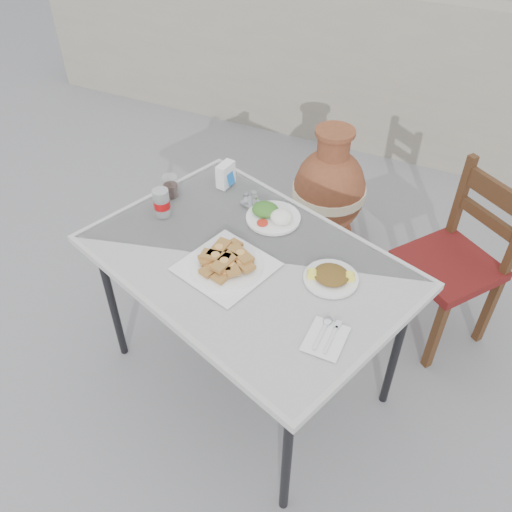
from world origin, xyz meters
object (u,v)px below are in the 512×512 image
at_px(terracotta_urn, 329,192).
at_px(napkin_holder, 226,175).
at_px(salad_chopped_plate, 331,276).
at_px(cafe_table, 247,268).
at_px(cola_glass, 171,188).
at_px(condiment_caddy, 252,201).
at_px(salad_rice_plate, 273,215).
at_px(soda_can, 162,203).
at_px(chair, 455,260).
at_px(pide_plate, 226,261).

bearing_deg(terracotta_urn, napkin_holder, -110.99).
bearing_deg(salad_chopped_plate, cafe_table, -175.62).
distance_m(cola_glass, condiment_caddy, 0.39).
bearing_deg(salad_rice_plate, salad_chopped_plate, -35.11).
height_order(cafe_table, salad_rice_plate, salad_rice_plate).
bearing_deg(cafe_table, condiment_caddy, 112.29).
xyz_separation_m(soda_can, chair, (1.27, 0.64, -0.38)).
bearing_deg(salad_rice_plate, soda_can, -158.06).
bearing_deg(salad_chopped_plate, soda_can, 174.96).
xyz_separation_m(cafe_table, soda_can, (-0.47, 0.10, 0.12)).
distance_m(salad_chopped_plate, soda_can, 0.84).
relative_size(napkin_holder, condiment_caddy, 1.04).
xyz_separation_m(salad_chopped_plate, condiment_caddy, (-0.50, 0.31, 0.00)).
bearing_deg(cola_glass, napkin_holder, 44.69).
distance_m(soda_can, condiment_caddy, 0.41).
bearing_deg(soda_can, salad_rice_plate, 21.94).
relative_size(salad_rice_plate, cola_glass, 2.35).
relative_size(cafe_table, salad_chopped_plate, 7.02).
distance_m(soda_can, cola_glass, 0.15).
relative_size(condiment_caddy, chair, 0.12).
distance_m(pide_plate, terracotta_urn, 1.38).
xyz_separation_m(condiment_caddy, terracotta_urn, (0.11, 0.87, -0.46)).
bearing_deg(condiment_caddy, cafe_table, -67.71).
relative_size(soda_can, terracotta_urn, 0.17).
distance_m(pide_plate, chair, 1.23).
height_order(soda_can, cola_glass, soda_can).
bearing_deg(cafe_table, cola_glass, 154.85).
relative_size(soda_can, chair, 0.14).
bearing_deg(salad_chopped_plate, chair, 58.73).
bearing_deg(terracotta_urn, soda_can, -111.84).
relative_size(cafe_table, salad_rice_plate, 6.24).
xyz_separation_m(cafe_table, terracotta_urn, (-0.03, 1.21, -0.38)).
height_order(cafe_table, condiment_caddy, condiment_caddy).
distance_m(napkin_holder, chair, 1.22).
bearing_deg(salad_rice_plate, cafe_table, -87.76).
height_order(salad_chopped_plate, cola_glass, cola_glass).
distance_m(salad_chopped_plate, cola_glass, 0.91).
height_order(salad_chopped_plate, chair, chair).
relative_size(soda_can, napkin_holder, 1.12).
bearing_deg(salad_rice_plate, napkin_holder, 154.90).
distance_m(salad_rice_plate, terracotta_urn, 1.03).
relative_size(salad_rice_plate, chair, 0.26).
xyz_separation_m(soda_can, condiment_caddy, (0.33, 0.24, -0.04)).
xyz_separation_m(cola_glass, chair, (1.32, 0.50, -0.36)).
relative_size(cafe_table, terracotta_urn, 1.95).
distance_m(salad_rice_plate, chair, 0.98).
bearing_deg(salad_rice_plate, chair, 29.54).
bearing_deg(terracotta_urn, cola_glass, -116.93).
xyz_separation_m(pide_plate, salad_rice_plate, (0.04, 0.37, -0.01)).
relative_size(chair, terracotta_urn, 1.21).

